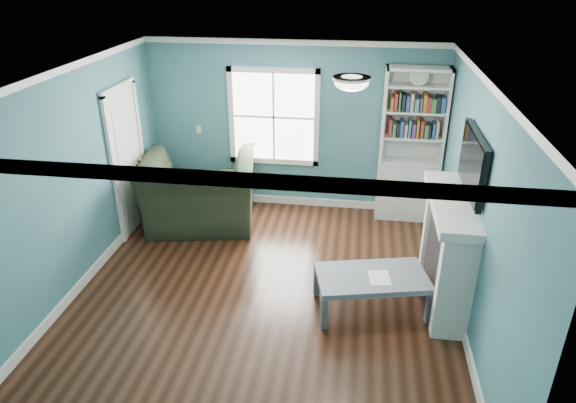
# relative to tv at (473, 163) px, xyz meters

# --- Properties ---
(floor) EXTENTS (5.00, 5.00, 0.00)m
(floor) POSITION_rel_tv_xyz_m (-2.20, -0.20, -1.72)
(floor) COLOR black
(floor) RESTS_ON ground
(room_walls) EXTENTS (5.00, 5.00, 5.00)m
(room_walls) POSITION_rel_tv_xyz_m (-2.20, -0.20, -0.14)
(room_walls) COLOR #356172
(room_walls) RESTS_ON ground
(trim) EXTENTS (4.50, 5.00, 2.60)m
(trim) POSITION_rel_tv_xyz_m (-2.20, -0.20, -0.49)
(trim) COLOR white
(trim) RESTS_ON ground
(window) EXTENTS (1.40, 0.06, 1.50)m
(window) POSITION_rel_tv_xyz_m (-2.50, 2.29, -0.27)
(window) COLOR white
(window) RESTS_ON room_walls
(bookshelf) EXTENTS (0.90, 0.35, 2.31)m
(bookshelf) POSITION_rel_tv_xyz_m (-0.43, 2.10, -0.80)
(bookshelf) COLOR silver
(bookshelf) RESTS_ON ground
(fireplace) EXTENTS (0.44, 1.58, 1.30)m
(fireplace) POSITION_rel_tv_xyz_m (-0.12, 0.00, -1.09)
(fireplace) COLOR black
(fireplace) RESTS_ON ground
(tv) EXTENTS (0.06, 1.10, 0.65)m
(tv) POSITION_rel_tv_xyz_m (0.00, 0.00, 0.00)
(tv) COLOR black
(tv) RESTS_ON fireplace
(door) EXTENTS (0.12, 0.98, 2.17)m
(door) POSITION_rel_tv_xyz_m (-4.42, 1.20, -0.65)
(door) COLOR silver
(door) RESTS_ON ground
(ceiling_fixture) EXTENTS (0.38, 0.38, 0.15)m
(ceiling_fixture) POSITION_rel_tv_xyz_m (-1.30, -0.10, 0.82)
(ceiling_fixture) COLOR white
(ceiling_fixture) RESTS_ON room_walls
(light_switch) EXTENTS (0.08, 0.01, 0.12)m
(light_switch) POSITION_rel_tv_xyz_m (-3.70, 2.28, -0.52)
(light_switch) COLOR white
(light_switch) RESTS_ON room_walls
(recliner) EXTENTS (1.76, 1.31, 1.40)m
(recliner) POSITION_rel_tv_xyz_m (-3.47, 1.40, -1.03)
(recliner) COLOR black
(recliner) RESTS_ON ground
(coffee_table) EXTENTS (1.35, 0.93, 0.45)m
(coffee_table) POSITION_rel_tv_xyz_m (-0.95, -0.31, -1.34)
(coffee_table) COLOR #4D535D
(coffee_table) RESTS_ON ground
(paper_sheet) EXTENTS (0.27, 0.32, 0.00)m
(paper_sheet) POSITION_rel_tv_xyz_m (-0.87, -0.35, -1.28)
(paper_sheet) COLOR white
(paper_sheet) RESTS_ON coffee_table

